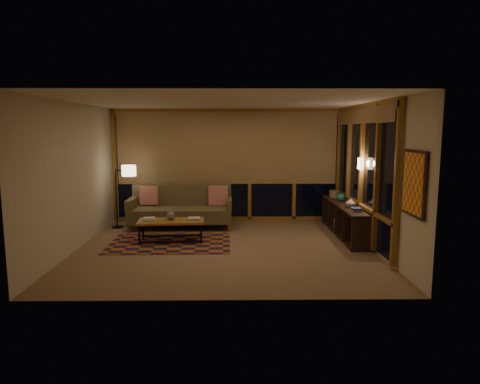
{
  "coord_description": "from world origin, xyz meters",
  "views": [
    {
      "loc": [
        0.17,
        -7.81,
        2.2
      ],
      "look_at": [
        0.28,
        0.26,
        1.03
      ],
      "focal_mm": 32.0,
      "sensor_mm": 36.0,
      "label": 1
    }
  ],
  "objects_px": {
    "bookshelf": "(344,219)",
    "sofa": "(181,208)",
    "floor_lamp": "(116,196)",
    "coffee_table": "(171,231)"
  },
  "relations": [
    {
      "from": "floor_lamp",
      "to": "bookshelf",
      "type": "distance_m",
      "value": 5.06
    },
    {
      "from": "bookshelf",
      "to": "sofa",
      "type": "bearing_deg",
      "value": 169.0
    },
    {
      "from": "floor_lamp",
      "to": "bookshelf",
      "type": "height_order",
      "value": "floor_lamp"
    },
    {
      "from": "sofa",
      "to": "bookshelf",
      "type": "height_order",
      "value": "sofa"
    },
    {
      "from": "coffee_table",
      "to": "bookshelf",
      "type": "xyz_separation_m",
      "value": [
        3.57,
        0.51,
        0.12
      ]
    },
    {
      "from": "sofa",
      "to": "floor_lamp",
      "type": "height_order",
      "value": "floor_lamp"
    },
    {
      "from": "floor_lamp",
      "to": "bookshelf",
      "type": "relative_size",
      "value": 0.54
    },
    {
      "from": "coffee_table",
      "to": "bookshelf",
      "type": "relative_size",
      "value": 0.49
    },
    {
      "from": "coffee_table",
      "to": "floor_lamp",
      "type": "relative_size",
      "value": 0.9
    },
    {
      "from": "sofa",
      "to": "floor_lamp",
      "type": "distance_m",
      "value": 1.48
    }
  ]
}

